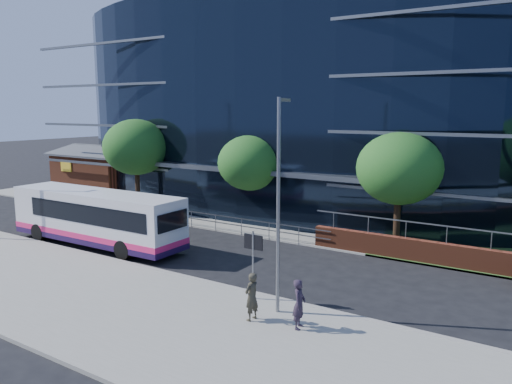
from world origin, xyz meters
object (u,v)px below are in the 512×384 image
Objects in this scene: tree_far_c at (399,169)px; pedestrian at (299,304)px; brick_pavilion at (105,171)px; streetlight_east at (279,200)px; tree_far_b at (250,163)px; pedestrian_b at (252,297)px; street_sign at (253,251)px; city_bus at (97,217)px; tree_far_a at (136,147)px.

pedestrian is (0.35, -12.03, -3.50)m from tree_far_c.
brick_pavilion is 32.19m from streetlight_east.
pedestrian_b is (8.59, -12.86, -3.17)m from tree_far_b.
street_sign is 11.14m from tree_far_c.
tree_far_b reaches higher than city_bus.
street_sign is 0.40× the size of tree_far_a.
streetlight_east is (-1.00, -11.17, -0.10)m from tree_far_c.
pedestrian_b is (13.12, -4.01, -0.61)m from city_bus.
tree_far_c is 17.01m from city_bus.
street_sign is (26.50, -15.09, 0.21)m from brick_pavilion.
city_bus is at bearing -117.11° from tree_far_b.
street_sign is at bearing 158.64° from streetlight_east.
tree_far_c is at bearing -12.09° from pedestrian.
tree_far_b is (10.00, 0.50, -0.65)m from tree_far_a.
streetlight_east is (28.00, -15.67, 2.50)m from brick_pavilion.
tree_far_a reaches higher than tree_far_c.
streetlight_east reaches higher than tree_far_c.
tree_far_a reaches higher than pedestrian.
tree_far_b is 10.27m from city_bus.
city_bus is (-14.53, -8.35, -2.89)m from tree_far_c.
street_sign is 1.58× the size of pedestrian.
city_bus is (-13.53, 2.82, -2.79)m from streetlight_east.
street_sign is 0.46× the size of tree_far_b.
brick_pavilion is at bearing 150.76° from streetlight_east.
tree_far_c is (2.50, 10.59, 2.39)m from street_sign.
tree_far_c is (29.00, -4.50, 2.60)m from brick_pavilion.
streetlight_east is at bearing -12.69° from city_bus.
tree_far_a is at bearing 122.27° from city_bus.
pedestrian_b is (27.59, -16.86, -0.90)m from brick_pavilion.
street_sign is 1.58× the size of pedestrian_b.
tree_far_b is 14.74m from streetlight_east.
streetlight_east is (19.00, -11.17, -0.42)m from tree_far_a.
street_sign reaches higher than pedestrian.
street_sign is at bearing -55.92° from tree_far_b.
streetlight_east is at bearing 166.73° from pedestrian_b.
brick_pavilion is 33.70m from pedestrian.
streetlight_east is 14.10m from city_bus.
streetlight_east is at bearing -95.11° from tree_far_c.
brick_pavilion is 1.08× the size of streetlight_east.
streetlight_east reaches higher than tree_far_a.
pedestrian is at bearing -29.38° from brick_pavilion.
brick_pavilion reaches higher than pedestrian_b.
tree_far_a reaches higher than brick_pavilion.
pedestrian is at bearing -30.58° from tree_far_a.
brick_pavilion reaches higher than city_bus.
tree_far_a is at bearing 180.00° from tree_far_c.
brick_pavilion is 10.48m from tree_far_a.
city_bus reaches higher than pedestrian.
pedestrian is (2.85, -1.44, -1.11)m from street_sign.
city_bus is (14.47, -12.85, -0.29)m from brick_pavilion.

